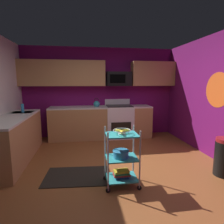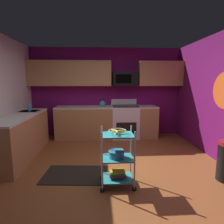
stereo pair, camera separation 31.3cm
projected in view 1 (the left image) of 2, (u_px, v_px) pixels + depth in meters
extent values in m
cube|color=brown|center=(112.00, 171.00, 3.45)|extent=(4.40, 4.80, 0.04)
cube|color=#6B1156|center=(100.00, 92.00, 5.62)|extent=(4.52, 0.06, 2.60)
cylinder|color=#E5591E|center=(218.00, 90.00, 3.79)|extent=(0.00, 0.71, 0.71)
cube|color=#B27F4C|center=(101.00, 123.00, 5.43)|extent=(2.89, 0.60, 0.88)
cube|color=silver|center=(101.00, 107.00, 5.36)|extent=(2.89, 0.60, 0.04)
cube|color=#B27F4C|center=(15.00, 140.00, 3.83)|extent=(0.60, 2.10, 0.88)
cube|color=silver|center=(13.00, 118.00, 3.76)|extent=(0.60, 2.10, 0.04)
cube|color=#B7BABC|center=(23.00, 116.00, 4.35)|extent=(0.44, 0.36, 0.16)
cube|color=white|center=(119.00, 122.00, 5.51)|extent=(0.76, 0.64, 0.92)
cube|color=black|center=(121.00, 128.00, 5.21)|extent=(0.56, 0.01, 0.32)
cube|color=white|center=(117.00, 102.00, 5.70)|extent=(0.76, 0.06, 0.18)
cube|color=black|center=(119.00, 106.00, 5.43)|extent=(0.72, 0.60, 0.02)
cube|color=#B27F4C|center=(63.00, 73.00, 5.19)|extent=(2.33, 0.33, 0.70)
cube|color=#B27F4C|center=(153.00, 74.00, 5.57)|extent=(1.27, 0.33, 0.70)
cube|color=black|center=(119.00, 79.00, 5.42)|extent=(0.70, 0.38, 0.40)
cube|color=black|center=(118.00, 79.00, 5.22)|extent=(0.44, 0.01, 0.24)
cylinder|color=silver|center=(108.00, 162.00, 2.68)|extent=(0.02, 0.02, 0.88)
cylinder|color=black|center=(108.00, 190.00, 2.75)|extent=(0.07, 0.02, 0.07)
cylinder|color=silver|center=(140.00, 160.00, 2.75)|extent=(0.02, 0.02, 0.88)
cylinder|color=black|center=(139.00, 188.00, 2.82)|extent=(0.07, 0.02, 0.07)
cylinder|color=silver|center=(105.00, 153.00, 3.04)|extent=(0.02, 0.02, 0.88)
cylinder|color=black|center=(105.00, 178.00, 3.10)|extent=(0.07, 0.02, 0.07)
cylinder|color=silver|center=(133.00, 151.00, 3.11)|extent=(0.02, 0.02, 0.88)
cylinder|color=black|center=(133.00, 176.00, 3.18)|extent=(0.07, 0.02, 0.07)
cube|color=teal|center=(121.00, 178.00, 2.95)|extent=(0.48, 0.37, 0.02)
cube|color=teal|center=(122.00, 158.00, 2.90)|extent=(0.48, 0.37, 0.02)
cube|color=teal|center=(122.00, 135.00, 2.84)|extent=(0.48, 0.37, 0.02)
torus|color=silver|center=(122.00, 130.00, 2.83)|extent=(0.27, 0.27, 0.01)
cylinder|color=silver|center=(122.00, 133.00, 2.84)|extent=(0.12, 0.12, 0.02)
ellipsoid|color=yellow|center=(125.00, 131.00, 2.85)|extent=(0.17, 0.09, 0.04)
ellipsoid|color=yellow|center=(119.00, 131.00, 2.86)|extent=(0.15, 0.14, 0.04)
ellipsoid|color=yellow|center=(122.00, 132.00, 2.78)|extent=(0.08, 0.17, 0.04)
cylinder|color=#338CBF|center=(121.00, 154.00, 2.89)|extent=(0.24, 0.24, 0.11)
torus|color=#338CBF|center=(121.00, 151.00, 2.88)|extent=(0.25, 0.25, 0.01)
cube|color=#1E4C8C|center=(121.00, 176.00, 2.95)|extent=(0.20, 0.14, 0.03)
cube|color=#B22626|center=(121.00, 175.00, 2.94)|extent=(0.26, 0.16, 0.03)
cube|color=#26723F|center=(122.00, 173.00, 2.94)|extent=(0.24, 0.15, 0.03)
cube|color=gold|center=(122.00, 171.00, 2.93)|extent=(0.24, 0.15, 0.03)
sphere|color=teal|center=(97.00, 104.00, 5.33)|extent=(0.18, 0.18, 0.18)
sphere|color=black|center=(97.00, 101.00, 5.31)|extent=(0.03, 0.03, 0.03)
cone|color=teal|center=(99.00, 103.00, 5.34)|extent=(0.09, 0.04, 0.06)
torus|color=black|center=(97.00, 100.00, 5.31)|extent=(0.12, 0.01, 0.12)
cylinder|color=#2D8CBF|center=(23.00, 108.00, 4.28)|extent=(0.06, 0.06, 0.20)
cube|color=black|center=(77.00, 176.00, 3.23)|extent=(1.15, 0.78, 0.01)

